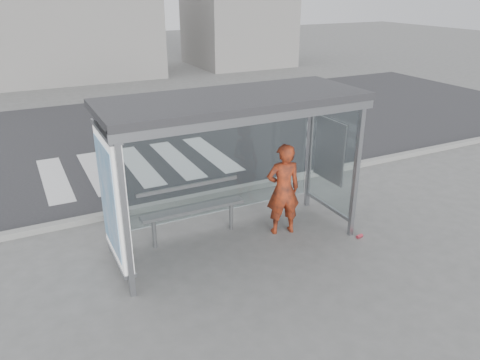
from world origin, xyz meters
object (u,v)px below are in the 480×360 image
at_px(bus_shelter, 211,137).
at_px(bench, 193,209).
at_px(person, 283,190).
at_px(soda_can, 360,236).

xyz_separation_m(bus_shelter, bench, (-0.20, 0.44, -1.41)).
height_order(bus_shelter, person, bus_shelter).
xyz_separation_m(bench, soda_can, (2.65, -1.36, -0.54)).
xyz_separation_m(bus_shelter, person, (1.32, -0.10, -1.13)).
xyz_separation_m(person, bench, (-1.52, 0.54, -0.28)).
relative_size(person, bench, 0.90).
bearing_deg(person, bench, -7.06).
distance_m(person, soda_can, 1.62).
bearing_deg(soda_can, bus_shelter, 159.27).
distance_m(bus_shelter, soda_can, 3.27).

